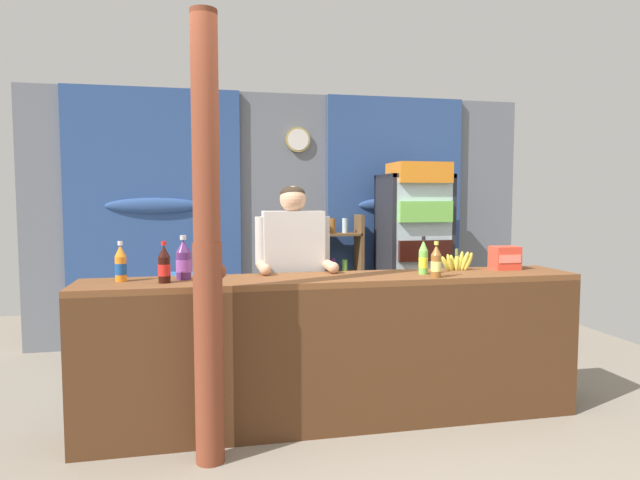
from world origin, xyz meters
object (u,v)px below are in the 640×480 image
Objects in this scene: stall_counter at (341,338)px; banana_bunch at (458,262)px; shopkeeper at (293,266)px; soda_bottle_orange_soda at (121,264)px; soda_bottle_iced_tea at (436,262)px; bottle_shelf_rack at (338,276)px; soda_bottle_grape_soda at (183,261)px; plastic_lawn_chair at (188,316)px; timber_post at (207,252)px; soda_bottle_cola at (164,265)px; drink_fridge at (415,248)px; soda_bottle_lime_soda at (423,258)px; snack_box_crackers at (505,258)px.

stall_counter is 12.38× the size of banana_bunch.
shopkeeper reaches higher than banana_bunch.
soda_bottle_iced_tea is (2.00, -0.25, -0.01)m from soda_bottle_orange_soda.
shopkeeper is (-0.23, 0.52, 0.41)m from stall_counter.
bottle_shelf_rack reaches higher than soda_bottle_grape_soda.
soda_bottle_grape_soda is (0.01, -1.21, 0.62)m from plastic_lawn_chair.
timber_post is 2.78m from bottle_shelf_rack.
soda_bottle_orange_soda is 2.30m from banana_bunch.
timber_post is at bearing -163.69° from banana_bunch.
soda_bottle_cola is at bearing 125.80° from timber_post.
drink_fridge reaches higher than soda_bottle_lime_soda.
banana_bunch is (0.42, -1.86, 0.35)m from bottle_shelf_rack.
soda_bottle_lime_soda is (1.45, 0.38, -0.11)m from timber_post.
stall_counter is 0.70m from shopkeeper.
timber_post is at bearing -165.17° from soda_bottle_lime_soda.
bottle_shelf_rack is at bearing 64.87° from shopkeeper.
soda_bottle_cola is 2.40m from snack_box_crackers.
bottle_shelf_rack is at bearing 93.16° from soda_bottle_iced_tea.
banana_bunch is at bearing 44.67° from soda_bottle_iced_tea.
bottle_shelf_rack reaches higher than plastic_lawn_chair.
shopkeeper is (0.62, 0.81, -0.20)m from timber_post.
soda_bottle_orange_soda is (-1.88, -1.90, 0.40)m from bottle_shelf_rack.
soda_bottle_grape_soda reaches higher than soda_bottle_orange_soda.
shopkeeper is 0.99m from soda_bottle_cola.
stall_counter is 1.05m from banana_bunch.
snack_box_crackers is at bearing -27.52° from plastic_lawn_chair.
timber_post reaches higher than soda_bottle_cola.
shopkeeper is (-0.73, -1.56, 0.32)m from bottle_shelf_rack.
snack_box_crackers reaches higher than plastic_lawn_chair.
soda_bottle_lime_soda is (0.60, 0.09, 0.50)m from stall_counter.
bottle_shelf_rack reaches higher than stall_counter.
plastic_lawn_chair is at bearing 131.47° from shopkeeper.
drink_fridge is 1.57m from banana_bunch.
soda_bottle_cola is (-1.10, 0.07, 0.50)m from stall_counter.
timber_post is 1.85m from banana_bunch.
plastic_lawn_chair is at bearing 85.67° from soda_bottle_cola.
snack_box_crackers is at bearing 3.41° from soda_bottle_cola.
shopkeeper is (-1.44, -1.25, 0.01)m from drink_fridge.
banana_bunch is at bearing -14.44° from shopkeeper.
soda_bottle_cola reaches higher than snack_box_crackers.
shopkeeper is 1.04m from soda_bottle_iced_tea.
soda_bottle_iced_tea is 0.72m from snack_box_crackers.
soda_bottle_orange_soda is at bearing 172.85° from soda_bottle_iced_tea.
soda_bottle_iced_tea is at bearing -157.33° from snack_box_crackers.
plastic_lawn_chair is at bearing 90.49° from soda_bottle_grape_soda.
drink_fridge is at bearing 35.57° from soda_bottle_grape_soda.
timber_post is 9.75× the size of soda_bottle_lime_soda.
snack_box_crackers reaches higher than banana_bunch.
plastic_lawn_chair is 3.21× the size of banana_bunch.
soda_bottle_orange_soda is (-1.98, 0.09, -0.00)m from soda_bottle_lime_soda.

